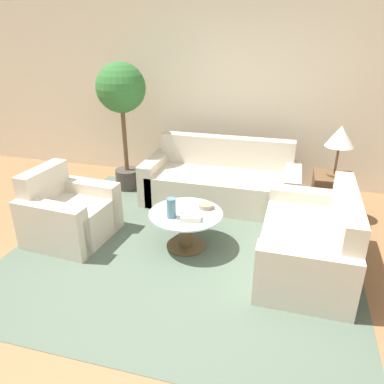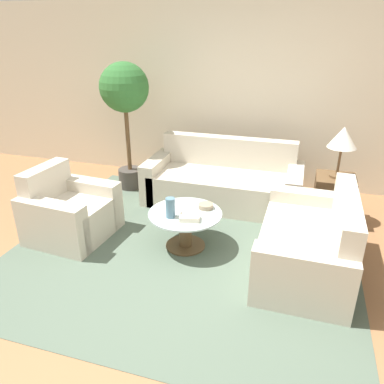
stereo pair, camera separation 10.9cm
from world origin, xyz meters
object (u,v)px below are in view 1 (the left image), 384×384
at_px(loveseat, 313,243).
at_px(book_stack, 191,218).
at_px(sofa_main, 222,182).
at_px(armchair, 67,215).
at_px(potted_plant, 122,98).
at_px(coffee_table, 186,225).
at_px(table_lamp, 340,138).
at_px(vase, 171,208).
at_px(bowl, 206,206).

distance_m(loveseat, book_stack, 1.24).
distance_m(sofa_main, armchair, 2.07).
bearing_deg(potted_plant, coffee_table, -46.13).
bearing_deg(coffee_table, potted_plant, 133.87).
relative_size(coffee_table, potted_plant, 0.44).
relative_size(armchair, table_lamp, 1.53).
bearing_deg(table_lamp, loveseat, -101.18).
height_order(coffee_table, potted_plant, potted_plant).
relative_size(vase, book_stack, 0.94).
distance_m(armchair, table_lamp, 3.27).
relative_size(armchair, book_stack, 4.09).
distance_m(loveseat, bowl, 1.17).
bearing_deg(table_lamp, potted_plant, 175.38).
relative_size(sofa_main, coffee_table, 2.61).
height_order(loveseat, coffee_table, loveseat).
bearing_deg(loveseat, coffee_table, -91.05).
height_order(sofa_main, armchair, sofa_main).
height_order(coffee_table, vase, vase).
relative_size(loveseat, vase, 6.98).
xyz_separation_m(potted_plant, bowl, (1.48, -1.18, -0.89)).
bearing_deg(vase, bowl, 45.91).
height_order(table_lamp, bowl, table_lamp).
distance_m(vase, bowl, 0.43).
distance_m(coffee_table, potted_plant, 2.16).
height_order(sofa_main, table_lamp, table_lamp).
relative_size(sofa_main, potted_plant, 1.14).
xyz_separation_m(table_lamp, book_stack, (-1.45, -1.26, -0.61)).
relative_size(coffee_table, bowl, 4.81).
height_order(armchair, table_lamp, table_lamp).
xyz_separation_m(coffee_table, bowl, (0.18, 0.17, 0.17)).
height_order(armchair, book_stack, armchair).
bearing_deg(coffee_table, sofa_main, 83.83).
bearing_deg(bowl, table_lamp, 34.84).
bearing_deg(book_stack, bowl, 62.73).
bearing_deg(table_lamp, coffee_table, -144.07).
distance_m(bowl, book_stack, 0.32).
relative_size(loveseat, table_lamp, 2.45).
distance_m(table_lamp, vase, 2.15).
xyz_separation_m(loveseat, table_lamp, (0.23, 1.16, 0.78)).
bearing_deg(bowl, potted_plant, 141.41).
bearing_deg(potted_plant, vase, -51.50).
xyz_separation_m(coffee_table, potted_plant, (-1.30, 1.35, 1.06)).
bearing_deg(potted_plant, loveseat, -28.03).
distance_m(armchair, coffee_table, 1.37).
distance_m(sofa_main, vase, 1.46).
height_order(coffee_table, bowl, bowl).
relative_size(armchair, bowl, 5.67).
relative_size(potted_plant, vase, 8.45).
bearing_deg(potted_plant, book_stack, -46.97).
height_order(potted_plant, book_stack, potted_plant).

